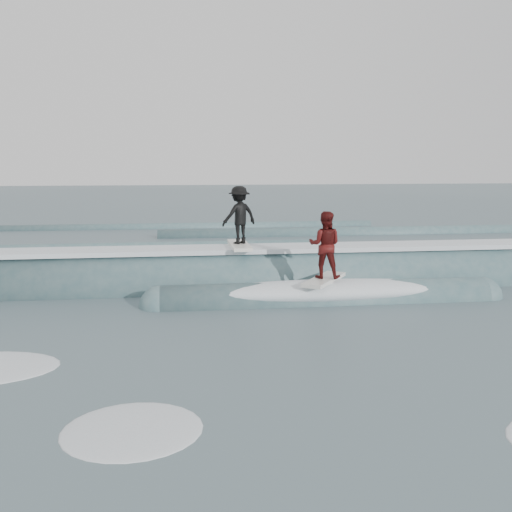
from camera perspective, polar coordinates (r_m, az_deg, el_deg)
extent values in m
plane|color=#384852|center=(11.45, 3.47, -9.94)|extent=(160.00, 160.00, 0.00)
cylinder|color=#3B5C64|center=(17.56, -0.41, -3.00)|extent=(18.09, 2.17, 2.17)
cylinder|color=#3B5C64|center=(15.77, 7.08, -4.53)|extent=(9.00, 1.13, 1.13)
sphere|color=#3B5C64|center=(15.31, -9.54, -5.01)|extent=(1.13, 1.13, 1.13)
sphere|color=#3B5C64|center=(17.42, 21.61, -3.79)|extent=(1.13, 1.13, 1.13)
cube|color=white|center=(17.34, -0.42, 0.73)|extent=(18.00, 1.30, 0.14)
ellipsoid|color=white|center=(15.70, 7.10, -3.46)|extent=(7.60, 1.30, 0.60)
cube|color=white|center=(17.28, -1.67, 1.09)|extent=(0.59, 2.01, 0.10)
imported|color=black|center=(17.17, -1.69, 4.13)|extent=(1.29, 1.08, 1.74)
cube|color=silver|center=(15.61, 6.83, -2.35)|extent=(1.58, 1.96, 0.10)
imported|color=#480E0D|center=(15.45, 6.90, 1.12)|extent=(1.05, 0.92, 1.81)
ellipsoid|color=white|center=(8.72, -12.27, -16.63)|extent=(2.41, 1.64, 0.10)
cylinder|color=#3B5C64|center=(25.39, -18.45, 0.41)|extent=(22.00, 0.70, 0.70)
cylinder|color=#3B5C64|center=(30.43, 11.37, 2.16)|extent=(22.00, 0.80, 0.80)
cylinder|color=#3B5C64|center=(32.82, -7.26, 2.79)|extent=(22.00, 0.60, 0.60)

